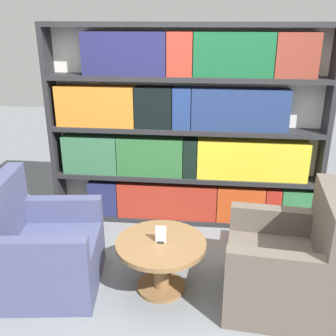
# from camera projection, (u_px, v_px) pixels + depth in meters

# --- Properties ---
(ground_plane) EXTENTS (14.00, 14.00, 0.00)m
(ground_plane) POSITION_uv_depth(u_px,v_px,m) (172.00, 300.00, 3.25)
(ground_plane) COLOR slate
(bookshelf) EXTENTS (2.91, 0.30, 2.15)m
(bookshelf) POSITION_uv_depth(u_px,v_px,m) (186.00, 131.00, 4.17)
(bookshelf) COLOR silver
(bookshelf) RESTS_ON ground_plane
(armchair_left) EXTENTS (0.91, 0.93, 0.99)m
(armchair_left) POSITION_uv_depth(u_px,v_px,m) (44.00, 252.00, 3.32)
(armchair_left) COLOR #42476B
(armchair_left) RESTS_ON ground_plane
(armchair_right) EXTENTS (0.89, 0.90, 0.99)m
(armchair_right) POSITION_uv_depth(u_px,v_px,m) (284.00, 267.00, 3.13)
(armchair_right) COLOR brown
(armchair_right) RESTS_ON ground_plane
(coffee_table) EXTENTS (0.75, 0.75, 0.46)m
(coffee_table) POSITION_uv_depth(u_px,v_px,m) (161.00, 256.00, 3.27)
(coffee_table) COLOR brown
(coffee_table) RESTS_ON ground_plane
(table_sign) EXTENTS (0.09, 0.06, 0.15)m
(table_sign) POSITION_uv_depth(u_px,v_px,m) (161.00, 235.00, 3.20)
(table_sign) COLOR black
(table_sign) RESTS_ON coffee_table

